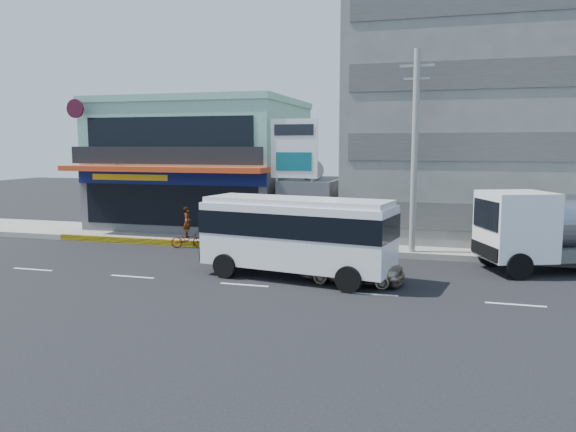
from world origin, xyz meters
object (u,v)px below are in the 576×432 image
object	(u,v)px
concrete_building	(493,119)
tanker_truck	(576,229)
satellite_dish	(311,179)
minibus	(297,231)
billboard	(294,155)
sedan	(352,266)
motorcycle_rider	(187,234)
shop_building	(204,168)
utility_pole_near	(415,152)

from	to	relation	value
concrete_building	tanker_truck	world-z (taller)	concrete_building
concrete_building	satellite_dish	distance (m)	11.30
concrete_building	minibus	distance (m)	16.48
satellite_dish	billboard	size ratio (longest dim) A/B	0.22
minibus	sedan	distance (m)	2.69
billboard	motorcycle_rider	size ratio (longest dim) A/B	3.12
minibus	tanker_truck	size ratio (longest dim) A/B	0.90
shop_building	motorcycle_rider	distance (m)	8.16
utility_pole_near	sedan	distance (m)	7.64
billboard	sedan	xyz separation A→B (m)	(4.55, -7.70, -4.22)
tanker_truck	motorcycle_rider	bearing A→B (deg)	178.46
sedan	billboard	bearing A→B (deg)	35.03
shop_building	satellite_dish	distance (m)	8.54
shop_building	sedan	world-z (taller)	shop_building
motorcycle_rider	concrete_building	bearing A→B (deg)	27.45
shop_building	tanker_truck	distance (m)	22.45
motorcycle_rider	tanker_truck	bearing A→B (deg)	-1.54
tanker_truck	satellite_dish	bearing A→B (deg)	160.10
minibus	sedan	world-z (taller)	minibus
minibus	billboard	bearing A→B (deg)	106.25
utility_pole_near	minibus	distance (m)	7.83
minibus	utility_pole_near	bearing A→B (deg)	52.99
minibus	sedan	bearing A→B (deg)	-4.45
tanker_truck	billboard	bearing A→B (deg)	167.85
utility_pole_near	motorcycle_rider	world-z (taller)	utility_pole_near
tanker_truck	utility_pole_near	bearing A→B (deg)	171.02
concrete_building	billboard	world-z (taller)	concrete_building
minibus	motorcycle_rider	distance (m)	9.15
billboard	utility_pole_near	bearing A→B (deg)	-15.48
sedan	tanker_truck	bearing A→B (deg)	-57.38
billboard	motorcycle_rider	world-z (taller)	billboard
shop_building	tanker_truck	size ratio (longest dim) A/B	1.34
satellite_dish	tanker_truck	size ratio (longest dim) A/B	0.16
tanker_truck	minibus	bearing A→B (deg)	-157.83
shop_building	concrete_building	size ratio (longest dim) A/B	0.77
utility_pole_near	sedan	xyz separation A→B (m)	(-1.95, -5.90, -4.45)
billboard	utility_pole_near	world-z (taller)	utility_pole_near
motorcycle_rider	satellite_dish	bearing A→B (deg)	35.98
utility_pole_near	tanker_truck	xyz separation A→B (m)	(7.00, -1.11, -3.27)
utility_pole_near	billboard	bearing A→B (deg)	164.52
utility_pole_near	motorcycle_rider	distance (m)	12.60
utility_pole_near	minibus	xyz separation A→B (m)	(-4.31, -5.72, -3.16)
concrete_building	utility_pole_near	size ratio (longest dim) A/B	1.60
shop_building	satellite_dish	world-z (taller)	shop_building
satellite_dish	sedan	distance (m)	10.72
billboard	utility_pole_near	distance (m)	6.75
shop_building	satellite_dish	bearing A→B (deg)	-20.21
shop_building	tanker_truck	bearing A→B (deg)	-20.02
shop_building	billboard	bearing A→B (deg)	-32.32
satellite_dish	motorcycle_rider	world-z (taller)	satellite_dish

